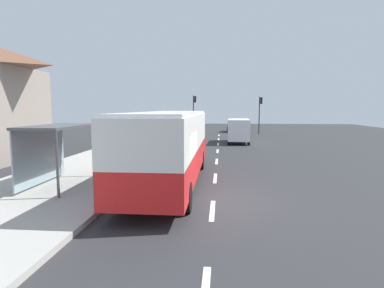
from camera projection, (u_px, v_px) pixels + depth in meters
name	position (u px, v px, depth m)	size (l,w,h in m)	color
ground_plane	(214.00, 151.00, 25.68)	(56.00, 92.00, 0.04)	#2D2D30
sidewalk_platform	(63.00, 183.00, 14.36)	(6.20, 30.00, 0.18)	#ADAAA3
lane_stripe_seg_1	(212.00, 210.00, 10.81)	(0.16, 2.20, 0.01)	silver
lane_stripe_seg_2	(215.00, 178.00, 15.76)	(0.16, 2.20, 0.01)	silver
lane_stripe_seg_3	(217.00, 161.00, 20.71)	(0.16, 2.20, 0.01)	silver
lane_stripe_seg_4	(218.00, 151.00, 25.66)	(0.16, 2.20, 0.01)	silver
lane_stripe_seg_5	(218.00, 144.00, 30.61)	(0.16, 2.20, 0.01)	silver
lane_stripe_seg_6	(219.00, 139.00, 35.56)	(0.16, 2.20, 0.01)	silver
lane_stripe_seg_7	(219.00, 135.00, 40.51)	(0.16, 2.20, 0.01)	silver
bus	(170.00, 143.00, 14.18)	(2.54, 11.01, 3.21)	red
white_van	(239.00, 129.00, 31.72)	(2.18, 5.27, 2.30)	white
sedan_near	(234.00, 126.00, 46.51)	(2.02, 4.49, 1.52)	navy
recycling_bin_orange	(113.00, 170.00, 14.37)	(0.52, 0.52, 0.95)	orange
recycling_bin_yellow	(118.00, 167.00, 15.06)	(0.52, 0.52, 0.95)	yellow
traffic_light_near_side	(260.00, 109.00, 42.06)	(0.49, 0.28, 4.83)	#2D2D2D
traffic_light_far_side	(194.00, 108.00, 43.60)	(0.49, 0.28, 5.03)	#2D2D2D
bus_shelter	(52.00, 139.00, 13.45)	(1.80, 4.00, 2.50)	#4C4C51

